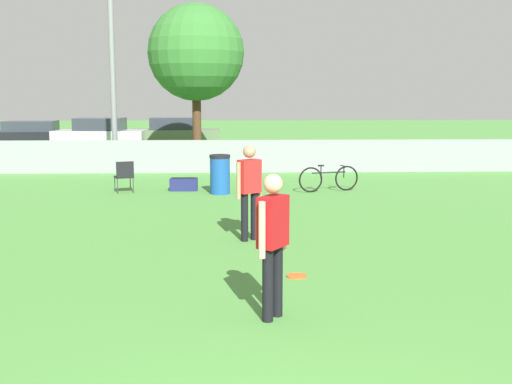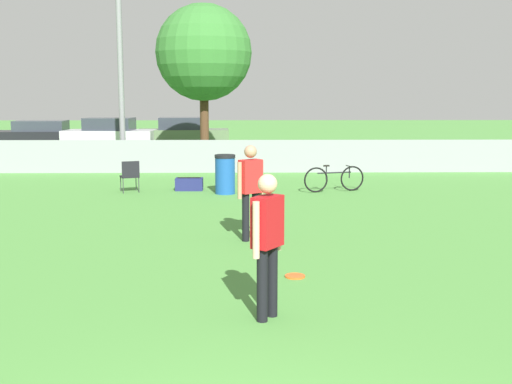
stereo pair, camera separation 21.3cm
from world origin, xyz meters
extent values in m
cube|color=gray|center=(0.00, 18.00, 0.55)|extent=(25.90, 0.03, 1.10)
cylinder|color=gray|center=(-4.50, 19.87, 4.59)|extent=(0.20, 0.20, 9.19)
cylinder|color=#4C331E|center=(-1.56, 20.26, 1.40)|extent=(0.32, 0.32, 2.79)
sphere|color=#33702D|center=(-1.56, 20.26, 4.10)|extent=(3.49, 3.49, 3.49)
cylinder|color=black|center=(-0.06, 7.92, 0.44)|extent=(0.13, 0.13, 0.87)
cylinder|color=black|center=(0.11, 8.04, 0.44)|extent=(0.13, 0.13, 0.87)
cube|color=red|center=(0.03, 7.98, 1.17)|extent=(0.45, 0.41, 0.60)
sphere|color=tan|center=(0.03, 7.98, 1.62)|extent=(0.23, 0.23, 0.23)
cylinder|color=tan|center=(-0.17, 7.84, 1.12)|extent=(0.08, 0.08, 0.65)
cylinder|color=tan|center=(0.22, 8.12, 1.12)|extent=(0.08, 0.08, 0.65)
cylinder|color=black|center=(0.12, 3.80, 0.44)|extent=(0.13, 0.13, 0.87)
cylinder|color=black|center=(0.25, 3.98, 0.44)|extent=(0.13, 0.13, 0.87)
cube|color=#B21419|center=(0.19, 3.89, 1.17)|extent=(0.41, 0.45, 0.60)
sphere|color=#D8AD8C|center=(0.19, 3.89, 1.62)|extent=(0.23, 0.23, 0.23)
cylinder|color=#D8AD8C|center=(0.05, 3.69, 1.12)|extent=(0.08, 0.08, 0.65)
cylinder|color=#D8AD8C|center=(0.32, 4.08, 1.12)|extent=(0.08, 0.08, 0.65)
cylinder|color=#E5591E|center=(0.65, 5.62, 0.01)|extent=(0.30, 0.30, 0.03)
torus|color=#E5591E|center=(0.65, 5.62, 0.01)|extent=(0.30, 0.30, 0.03)
cylinder|color=#333338|center=(-3.07, 14.06, 0.20)|extent=(0.02, 0.02, 0.40)
cylinder|color=#333338|center=(-3.46, 13.92, 0.20)|extent=(0.02, 0.02, 0.40)
cylinder|color=#333338|center=(-2.93, 13.67, 0.20)|extent=(0.02, 0.02, 0.40)
cylinder|color=#333338|center=(-3.32, 13.53, 0.20)|extent=(0.02, 0.02, 0.40)
cube|color=black|center=(-3.19, 13.79, 0.42)|extent=(0.60, 0.60, 0.03)
cube|color=black|center=(-3.12, 13.58, 0.65)|extent=(0.45, 0.18, 0.42)
torus|color=black|center=(1.83, 13.62, 0.34)|extent=(0.67, 0.23, 0.68)
torus|color=black|center=(2.85, 13.91, 0.34)|extent=(0.67, 0.23, 0.68)
cylinder|color=black|center=(2.34, 13.76, 0.52)|extent=(0.95, 0.30, 0.04)
cylinder|color=black|center=(2.12, 13.70, 0.52)|extent=(0.03, 0.03, 0.35)
cylinder|color=black|center=(2.77, 13.88, 0.52)|extent=(0.03, 0.03, 0.32)
cube|color=black|center=(2.12, 13.70, 0.71)|extent=(0.17, 0.10, 0.04)
cylinder|color=black|center=(2.77, 13.88, 0.68)|extent=(0.14, 0.43, 0.03)
cylinder|color=#194C99|center=(-0.60, 13.46, 0.48)|extent=(0.52, 0.52, 0.96)
cylinder|color=black|center=(-0.60, 13.46, 1.00)|extent=(0.55, 0.55, 0.08)
cube|color=navy|center=(-1.61, 14.08, 0.17)|extent=(0.75, 0.41, 0.34)
cube|color=black|center=(-1.61, 14.08, 0.35)|extent=(0.63, 0.04, 0.02)
cylinder|color=black|center=(-8.48, 28.42, 0.30)|extent=(0.61, 0.20, 0.61)
cylinder|color=black|center=(-8.43, 26.90, 0.30)|extent=(0.61, 0.20, 0.61)
cylinder|color=black|center=(-11.28, 28.33, 0.30)|extent=(0.61, 0.20, 0.61)
cylinder|color=black|center=(-11.23, 26.81, 0.30)|extent=(0.61, 0.20, 0.61)
cube|color=black|center=(-9.86, 27.61, 0.52)|extent=(4.58, 1.89, 0.66)
cube|color=#2D333D|center=(-9.86, 27.61, 1.10)|extent=(2.40, 1.61, 0.50)
cylinder|color=black|center=(-5.00, 27.05, 0.33)|extent=(0.68, 0.22, 0.67)
cylinder|color=black|center=(-5.09, 25.54, 0.33)|extent=(0.68, 0.22, 0.67)
cylinder|color=black|center=(-7.56, 27.21, 0.33)|extent=(0.68, 0.22, 0.67)
cylinder|color=black|center=(-7.65, 25.70, 0.33)|extent=(0.68, 0.22, 0.67)
cube|color=#B7B7BC|center=(-6.32, 26.38, 0.58)|extent=(4.23, 1.98, 0.75)
cube|color=#2D333D|center=(-6.32, 26.38, 1.24)|extent=(2.24, 1.65, 0.57)
cylinder|color=black|center=(-1.71, 27.86, 0.34)|extent=(0.68, 0.21, 0.67)
cylinder|color=black|center=(-1.64, 26.42, 0.34)|extent=(0.68, 0.21, 0.67)
cylinder|color=black|center=(-4.36, 27.72, 0.34)|extent=(0.68, 0.21, 0.67)
cylinder|color=black|center=(-4.28, 26.28, 0.34)|extent=(0.68, 0.21, 0.67)
cube|color=#59724C|center=(-3.00, 27.07, 0.58)|extent=(4.35, 1.88, 0.75)
cube|color=#2D333D|center=(-3.00, 27.07, 1.23)|extent=(2.29, 1.57, 0.56)
camera|label=1|loc=(-0.29, -3.39, 2.65)|focal=45.00mm
camera|label=2|loc=(-0.07, -3.40, 2.65)|focal=45.00mm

